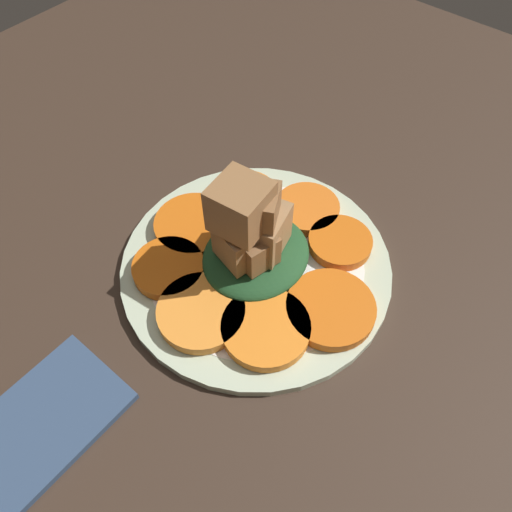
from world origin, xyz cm
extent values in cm
cube|color=#38281E|center=(0.00, 0.00, 1.00)|extent=(120.00, 120.00, 2.00)
cylinder|color=beige|center=(0.00, 0.00, 2.50)|extent=(27.58, 27.58, 1.00)
cylinder|color=white|center=(0.00, 0.00, 2.55)|extent=(22.07, 22.07, 1.00)
cylinder|color=#D45E12|center=(6.46, -5.99, 3.67)|extent=(7.20, 7.20, 1.14)
cylinder|color=orange|center=(8.05, 0.26, 3.67)|extent=(8.35, 8.35, 1.14)
cylinder|color=orange|center=(5.51, 5.74, 3.67)|extent=(8.29, 8.29, 1.14)
cylinder|color=#D56013|center=(-0.17, 9.13, 3.67)|extent=(8.50, 8.50, 1.14)
cylinder|color=#D55F13|center=(-7.16, 5.38, 3.67)|extent=(6.61, 6.61, 1.14)
cylinder|color=orange|center=(-8.74, -0.43, 3.67)|extent=(7.03, 7.03, 1.14)
cylinder|color=orange|center=(-5.51, -6.33, 3.67)|extent=(7.82, 7.82, 1.14)
cylinder|color=#D56014|center=(0.85, -7.94, 3.67)|extent=(8.33, 8.33, 1.14)
ellipsoid|color=#1E4723|center=(0.00, 0.00, 4.26)|extent=(11.36, 10.22, 2.33)
cube|color=brown|center=(1.03, 0.81, 7.16)|extent=(4.20, 4.20, 3.47)
cube|color=brown|center=(-0.04, -0.23, 7.23)|extent=(4.73, 4.73, 3.60)
cube|color=#9E754C|center=(1.47, -0.57, 7.49)|extent=(4.97, 4.97, 4.13)
cube|color=#9E754C|center=(-0.61, 0.46, 7.79)|extent=(5.76, 5.76, 4.73)
cube|color=brown|center=(0.01, -0.01, 11.29)|extent=(5.28, 5.28, 3.91)
cube|color=olive|center=(1.44, -0.54, 12.37)|extent=(5.14, 5.14, 4.63)
cube|color=#B2B2B7|center=(2.95, -4.04, 3.30)|extent=(12.24, 4.47, 0.40)
cube|color=#B2B2B7|center=(-3.74, -5.95, 3.30)|extent=(2.08, 2.63, 0.40)
cube|color=#B2B2B7|center=(-6.54, -7.79, 3.30)|extent=(4.79, 1.64, 0.40)
cube|color=#B2B2B7|center=(-6.72, -7.15, 3.30)|extent=(4.79, 1.64, 0.40)
cube|color=#B2B2B7|center=(-6.90, -6.51, 3.30)|extent=(4.79, 1.64, 0.40)
cube|color=#B2B2B7|center=(-7.09, -5.87, 3.30)|extent=(4.79, 1.64, 0.40)
cube|color=#334766|center=(24.59, -3.50, 2.40)|extent=(14.92, 8.95, 0.80)
camera|label=1|loc=(22.79, 18.92, 44.44)|focal=35.00mm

